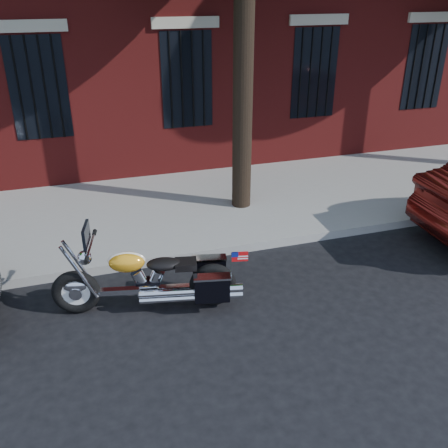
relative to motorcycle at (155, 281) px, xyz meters
name	(u,v)px	position (x,y,z in m)	size (l,w,h in m)	color
ground	(274,294)	(1.69, -0.17, -0.44)	(120.00, 120.00, 0.00)	black
curb	(243,247)	(1.69, 1.21, -0.37)	(40.00, 0.16, 0.15)	gray
sidewalk	(212,204)	(1.69, 3.09, -0.37)	(40.00, 3.60, 0.15)	gray
motorcycle	(155,281)	(0.00, 0.00, 0.00)	(2.50, 1.07, 1.31)	black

